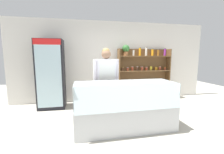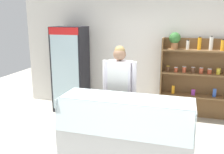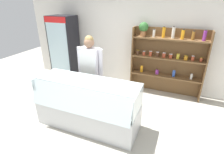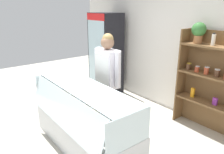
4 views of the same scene
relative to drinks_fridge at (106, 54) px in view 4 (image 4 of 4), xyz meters
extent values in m
plane|color=#B7B2A3|center=(1.99, -1.68, -1.01)|extent=(12.00, 12.00, 0.00)
cube|color=white|center=(1.99, 0.52, 0.34)|extent=(6.80, 0.10, 2.70)
cube|color=black|center=(0.00, 0.01, 0.00)|extent=(0.75, 0.59, 2.01)
cube|color=silver|center=(0.00, -0.29, 0.00)|extent=(0.67, 0.01, 1.81)
cube|color=red|center=(0.00, -0.29, 0.92)|extent=(0.71, 0.01, 0.16)
cylinder|color=purple|center=(-0.21, -0.23, -0.66)|extent=(0.07, 0.07, 0.20)
cylinder|color=red|center=(0.00, -0.23, -0.66)|extent=(0.05, 0.05, 0.20)
cylinder|color=red|center=(0.21, -0.23, -0.67)|extent=(0.05, 0.05, 0.17)
cylinder|color=#2D8C38|center=(-0.21, -0.23, -0.14)|extent=(0.05, 0.05, 0.16)
cylinder|color=purple|center=(0.00, -0.23, -0.12)|extent=(0.06, 0.06, 0.20)
cylinder|color=silver|center=(0.21, -0.23, -0.14)|extent=(0.07, 0.07, 0.16)
cylinder|color=#9E6623|center=(-0.24, -0.23, 0.42)|extent=(0.06, 0.06, 0.21)
cylinder|color=orange|center=(-0.08, -0.23, 0.40)|extent=(0.06, 0.06, 0.17)
cylinder|color=purple|center=(0.08, -0.23, 0.39)|extent=(0.06, 0.06, 0.15)
cylinder|color=#3356B2|center=(0.24, -0.23, 0.43)|extent=(0.07, 0.07, 0.22)
cube|color=brown|center=(2.11, 0.23, -0.11)|extent=(0.03, 0.28, 1.78)
cylinder|color=#996038|center=(2.35, 0.23, 0.61)|extent=(0.14, 0.14, 0.13)
sphere|color=#30682D|center=(2.35, 0.23, 0.78)|extent=(0.24, 0.24, 0.24)
cylinder|color=silver|center=(2.63, 0.24, 0.64)|extent=(0.06, 0.06, 0.19)
cylinder|color=black|center=(2.63, 0.23, 0.74)|extent=(0.04, 0.04, 0.02)
cylinder|color=brown|center=(2.24, 0.22, 0.10)|extent=(0.08, 0.08, 0.11)
cylinder|color=gold|center=(2.24, 0.23, 0.16)|extent=(0.08, 0.08, 0.01)
cylinder|color=#BF4C2D|center=(2.42, 0.21, 0.09)|extent=(0.08, 0.08, 0.09)
cylinder|color=silver|center=(2.42, 0.23, 0.15)|extent=(0.08, 0.08, 0.01)
cylinder|color=#BF4C2D|center=(2.59, 0.23, 0.10)|extent=(0.08, 0.08, 0.12)
cylinder|color=silver|center=(2.59, 0.23, 0.17)|extent=(0.08, 0.08, 0.01)
cylinder|color=brown|center=(2.77, 0.23, 0.10)|extent=(0.08, 0.08, 0.12)
cylinder|color=silver|center=(2.77, 0.23, 0.17)|extent=(0.09, 0.09, 0.01)
cube|color=orange|center=(2.38, 0.23, -0.37)|extent=(0.06, 0.04, 0.18)
cube|color=purple|center=(2.81, 0.23, -0.39)|extent=(0.08, 0.04, 0.13)
cube|color=silver|center=(1.76, -1.73, -0.73)|extent=(2.07, 0.74, 0.55)
cube|color=white|center=(1.76, -1.73, -0.44)|extent=(2.01, 0.68, 0.03)
cube|color=silver|center=(1.76, -2.07, -0.23)|extent=(2.03, 0.16, 0.47)
cube|color=silver|center=(1.76, -1.68, -0.01)|extent=(2.03, 0.58, 0.01)
cube|color=silver|center=(0.73, -1.73, -0.23)|extent=(0.01, 0.70, 0.45)
cube|color=silver|center=(2.78, -1.73, -0.23)|extent=(0.01, 0.70, 0.45)
cube|color=tan|center=(0.90, -1.64, -0.39)|extent=(0.16, 0.12, 0.06)
cube|color=white|center=(0.90, -1.86, -0.40)|extent=(0.05, 0.03, 0.02)
cube|color=beige|center=(1.15, -1.64, -0.39)|extent=(0.16, 0.13, 0.06)
cube|color=white|center=(1.15, -1.86, -0.40)|extent=(0.05, 0.03, 0.02)
cube|color=beige|center=(1.39, -1.64, -0.40)|extent=(0.16, 0.12, 0.04)
cube|color=white|center=(1.39, -1.86, -0.40)|extent=(0.05, 0.03, 0.02)
cube|color=tan|center=(1.64, -1.64, -0.39)|extent=(0.16, 0.13, 0.05)
cube|color=white|center=(1.64, -1.86, -0.40)|extent=(0.05, 0.03, 0.02)
cube|color=tan|center=(1.88, -1.64, -0.39)|extent=(0.17, 0.13, 0.06)
cube|color=white|center=(1.88, -1.86, -0.40)|extent=(0.05, 0.03, 0.02)
cube|color=tan|center=(2.12, -1.64, -0.40)|extent=(0.16, 0.12, 0.04)
cube|color=white|center=(2.12, -1.86, -0.40)|extent=(0.05, 0.03, 0.02)
cube|color=beige|center=(2.37, -1.64, -0.39)|extent=(0.16, 0.13, 0.06)
cube|color=white|center=(2.37, -1.86, -0.40)|extent=(0.05, 0.03, 0.02)
cube|color=tan|center=(2.61, -1.64, -0.40)|extent=(0.17, 0.13, 0.04)
cube|color=white|center=(2.61, -1.86, -0.40)|extent=(0.05, 0.03, 0.02)
cylinder|color=tan|center=(0.90, -1.84, -0.34)|extent=(0.18, 0.18, 0.16)
cylinder|color=tan|center=(1.12, -1.84, -0.35)|extent=(0.19, 0.17, 0.15)
cylinder|color=white|center=(2.27, -1.81, -0.32)|extent=(0.07, 0.07, 0.20)
cylinder|color=white|center=(2.37, -1.81, -0.30)|extent=(0.07, 0.07, 0.24)
cylinder|color=#383D51|center=(1.38, -1.05, -0.61)|extent=(0.13, 0.13, 0.80)
cylinder|color=#383D51|center=(1.57, -1.05, -0.61)|extent=(0.13, 0.13, 0.80)
cube|color=white|center=(1.47, -1.05, 0.13)|extent=(0.44, 0.24, 0.66)
cube|color=white|center=(1.47, -1.18, -0.23)|extent=(0.37, 0.01, 1.24)
cylinder|color=white|center=(1.20, -1.05, 0.16)|extent=(0.09, 0.09, 0.60)
cylinder|color=white|center=(1.74, -1.05, 0.16)|extent=(0.09, 0.09, 0.60)
sphere|color=#8C664C|center=(1.47, -1.05, 0.57)|extent=(0.23, 0.23, 0.23)
sphere|color=#997A47|center=(1.47, -1.04, 0.63)|extent=(0.19, 0.19, 0.19)
camera|label=1|loc=(0.89, -4.63, 0.53)|focal=24.00mm
camera|label=2|loc=(2.58, -5.28, 1.22)|focal=40.00mm
camera|label=3|loc=(3.34, -4.30, 1.43)|focal=28.00mm
camera|label=4|loc=(4.40, -3.25, 1.16)|focal=35.00mm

